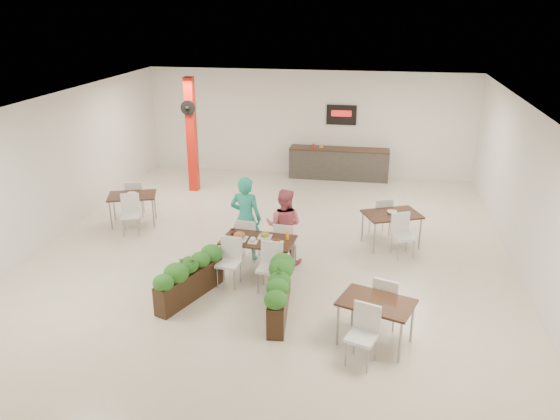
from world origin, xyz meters
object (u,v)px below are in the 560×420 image
object	(u,v)px
side_table_b	(392,219)
side_table_c	(376,309)
planter_left	(189,274)
planter_right	(279,289)
diner_man	(246,218)
side_table_a	(132,200)
red_column	(192,134)
service_counter	(339,163)
main_table	(258,244)
diner_woman	(284,226)

from	to	relation	value
side_table_b	side_table_c	xyz separation A→B (m)	(-0.28, -3.87, -0.01)
planter_left	planter_right	world-z (taller)	planter_right
diner_man	side_table_a	world-z (taller)	diner_man
diner_man	side_table_c	bearing A→B (deg)	140.78
diner_man	side_table_c	xyz separation A→B (m)	(2.70, -2.65, -0.28)
red_column	planter_right	xyz separation A→B (m)	(3.60, -6.18, -1.16)
service_counter	planter_right	xyz separation A→B (m)	(-0.40, -8.04, -0.01)
side_table_a	red_column	bearing A→B (deg)	58.36
diner_man	planter_left	distance (m)	1.96
planter_right	planter_left	bearing A→B (deg)	172.13
main_table	side_table_b	bearing A→B (deg)	35.81
diner_woman	side_table_c	xyz separation A→B (m)	(1.90, -2.65, -0.17)
red_column	diner_woman	bearing A→B (deg)	-51.09
side_table_a	side_table_b	bearing A→B (deg)	-20.50
side_table_a	side_table_c	world-z (taller)	same
service_counter	planter_left	world-z (taller)	service_counter
side_table_c	side_table_b	bearing A→B (deg)	104.45
diner_woman	planter_left	size ratio (longest dim) A/B	0.97
diner_man	main_table	bearing A→B (deg)	126.01
planter_right	side_table_c	distance (m)	1.74
service_counter	side_table_b	bearing A→B (deg)	-72.34
red_column	diner_man	bearing A→B (deg)	-58.48
service_counter	side_table_b	xyz separation A→B (m)	(1.52, -4.77, 0.14)
diner_woman	side_table_a	xyz separation A→B (m)	(-3.95, 1.38, -0.17)
main_table	planter_left	world-z (taller)	main_table
red_column	side_table_b	xyz separation A→B (m)	(5.52, -2.91, -1.01)
diner_woman	side_table_a	world-z (taller)	diner_woman
side_table_c	main_table	bearing A→B (deg)	157.84
main_table	side_table_c	xyz separation A→B (m)	(2.31, -2.00, -0.02)
planter_right	side_table_c	size ratio (longest dim) A/B	1.06
service_counter	main_table	xyz separation A→B (m)	(-1.08, -6.64, 0.14)
diner_man	side_table_c	distance (m)	3.80
red_column	side_table_c	bearing A→B (deg)	-52.32
main_table	side_table_b	distance (m)	3.20
diner_man	planter_right	size ratio (longest dim) A/B	1.02
main_table	planter_right	xyz separation A→B (m)	(0.68, -1.40, -0.15)
red_column	service_counter	world-z (taller)	red_column
main_table	service_counter	bearing A→B (deg)	80.78
main_table	planter_right	size ratio (longest dim) A/B	0.97
side_table_a	diner_woman	bearing A→B (deg)	-38.27
diner_woman	side_table_b	xyz separation A→B (m)	(2.19, 1.22, -0.16)
main_table	diner_woman	distance (m)	0.79
service_counter	side_table_a	xyz separation A→B (m)	(-4.61, -4.61, 0.13)
red_column	planter_left	world-z (taller)	red_column
side_table_c	planter_left	bearing A→B (deg)	-175.45
planter_right	side_table_b	bearing A→B (deg)	59.65
planter_left	side_table_a	distance (m)	4.08
red_column	main_table	bearing A→B (deg)	-58.58
red_column	diner_man	distance (m)	4.90
main_table	diner_woman	world-z (taller)	diner_woman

